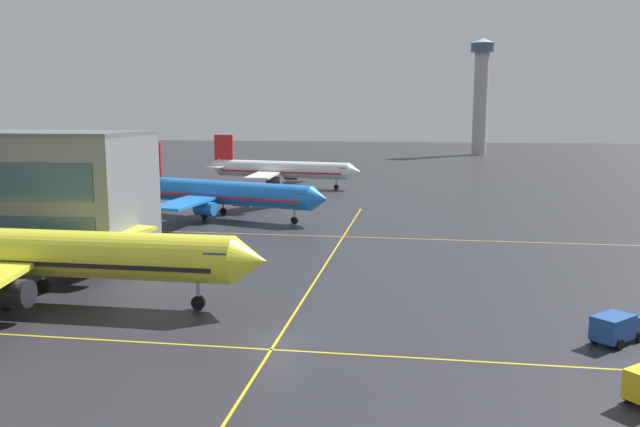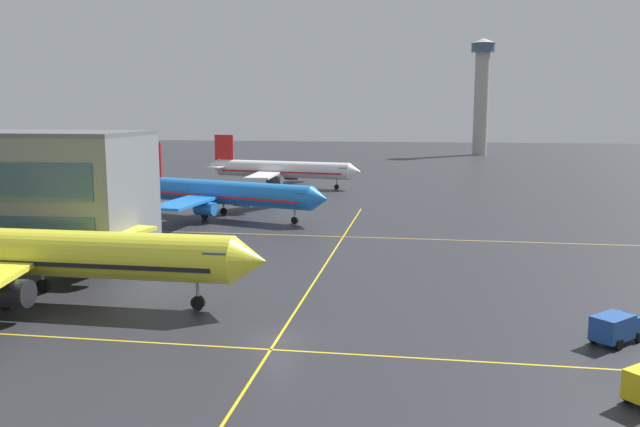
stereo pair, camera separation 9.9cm
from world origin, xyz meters
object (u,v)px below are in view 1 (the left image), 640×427
airliner_front_gate (38,253)px  airliner_second_row (221,193)px  airliner_third_row (280,170)px  service_truck_catering (617,327)px  control_tower (481,89)px

airliner_front_gate → airliner_second_row: 45.74m
airliner_front_gate → airliner_third_row: size_ratio=1.13×
airliner_second_row → airliner_third_row: 41.01m
airliner_front_gate → airliner_third_row: airliner_front_gate is taller
service_truck_catering → control_tower: 203.44m
airliner_third_row → airliner_front_gate: bearing=-91.5°
airliner_second_row → service_truck_catering: (44.52, -48.74, -2.67)m
airliner_second_row → airliner_third_row: airliner_second_row is taller
airliner_third_row → service_truck_catering: (44.14, -89.75, -2.59)m
airliner_front_gate → service_truck_catering: 46.61m
airliner_second_row → service_truck_catering: airliner_second_row is taller
airliner_second_row → airliner_third_row: (0.38, 41.01, -0.07)m
airliner_front_gate → control_tower: size_ratio=0.95×
airliner_front_gate → service_truck_catering: (46.41, -3.04, -3.07)m
airliner_front_gate → control_tower: 206.87m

